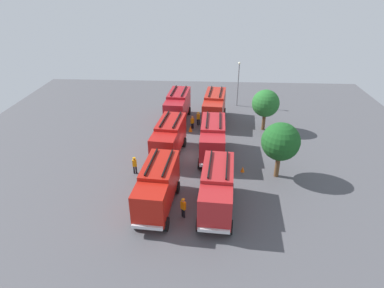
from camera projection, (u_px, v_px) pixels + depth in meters
ground_plane at (192, 155)px, 35.67m from camera, size 55.65×55.65×0.00m
fire_truck_0 at (178, 105)px, 43.31m from camera, size 7.36×3.20×3.88m
fire_truck_1 at (169, 137)px, 34.73m from camera, size 7.42×3.36×3.88m
fire_truck_2 at (157, 186)px, 26.78m from camera, size 7.36×3.20×3.88m
fire_truck_3 at (214, 106)px, 42.99m from camera, size 7.40×3.31×3.88m
fire_truck_4 at (213, 138)px, 34.60m from camera, size 7.25×2.89×3.88m
fire_truck_5 at (217, 188)px, 26.47m from camera, size 7.34×3.13×3.88m
firefighter_0 at (192, 122)px, 41.49m from camera, size 0.46×0.47×1.63m
firefighter_1 at (183, 207)px, 26.17m from camera, size 0.46×0.47×1.77m
firefighter_2 at (135, 165)px, 32.01m from camera, size 0.34×0.47×1.77m
firefighter_3 at (198, 118)px, 42.48m from camera, size 0.29×0.44×1.76m
tree_0 at (266, 103)px, 40.06m from camera, size 3.35×3.35×5.19m
tree_1 at (281, 142)px, 30.32m from camera, size 3.60×3.60×5.57m
traffic_cone_0 at (243, 169)px, 32.59m from camera, size 0.39×0.39×0.56m
traffic_cone_1 at (190, 129)px, 40.97m from camera, size 0.52×0.52×0.74m
lamppost at (238, 81)px, 47.49m from camera, size 0.36×0.36×6.54m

